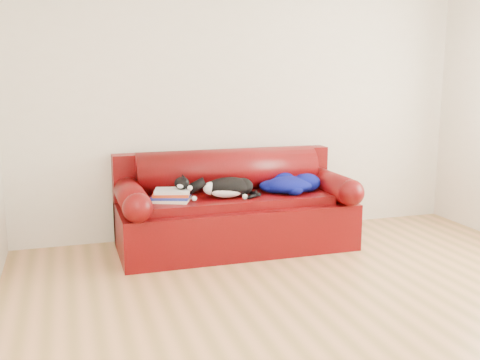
% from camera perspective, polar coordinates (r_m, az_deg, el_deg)
% --- Properties ---
extents(ground, '(4.50, 4.50, 0.00)m').
position_cam_1_polar(ground, '(3.99, 9.73, -12.62)').
color(ground, olive).
rests_on(ground, ground).
extents(room_shell, '(4.52, 4.02, 2.61)m').
position_cam_1_polar(room_shell, '(3.74, 12.18, 11.95)').
color(room_shell, beige).
rests_on(room_shell, ground).
extents(sofa_base, '(2.10, 0.90, 0.50)m').
position_cam_1_polar(sofa_base, '(5.13, -0.48, -4.30)').
color(sofa_base, '#390402').
rests_on(sofa_base, ground).
extents(sofa_back, '(2.10, 1.01, 0.88)m').
position_cam_1_polar(sofa_back, '(5.29, -1.26, -0.46)').
color(sofa_back, '#390402').
rests_on(sofa_back, ground).
extents(book_stack, '(0.39, 0.35, 0.10)m').
position_cam_1_polar(book_stack, '(4.83, -6.98, -1.56)').
color(book_stack, silver).
rests_on(book_stack, sofa_base).
extents(cat, '(0.62, 0.27, 0.22)m').
position_cam_1_polar(cat, '(4.91, -1.22, -0.81)').
color(cat, black).
rests_on(cat, sofa_base).
extents(blanket, '(0.64, 0.52, 0.17)m').
position_cam_1_polar(blanket, '(5.18, 5.11, -0.37)').
color(blanket, '#040249').
rests_on(blanket, sofa_base).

